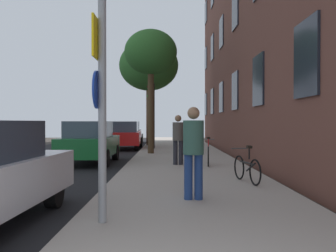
{
  "coord_description": "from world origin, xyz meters",
  "views": [
    {
      "loc": [
        0.48,
        -1.71,
        1.61
      ],
      "look_at": [
        0.52,
        13.17,
        1.44
      ],
      "focal_mm": 39.51,
      "sensor_mm": 36.0,
      "label": 1
    }
  ],
  "objects_px": {
    "traffic_light": "(151,104)",
    "bicycle_1": "(207,154)",
    "tree_far": "(148,66)",
    "car_2": "(124,135)",
    "tree_near": "(150,54)",
    "bicycle_0": "(246,168)",
    "car_3": "(129,132)",
    "sign_post": "(100,93)",
    "bicycle_2": "(193,145)",
    "pedestrian_0": "(193,147)",
    "pedestrian_1": "(177,136)",
    "car_1": "(89,142)"
  },
  "relations": [
    {
      "from": "bicycle_1",
      "to": "pedestrian_1",
      "type": "height_order",
      "value": "pedestrian_1"
    },
    {
      "from": "bicycle_2",
      "to": "pedestrian_1",
      "type": "bearing_deg",
      "value": -100.84
    },
    {
      "from": "pedestrian_1",
      "to": "car_2",
      "type": "bearing_deg",
      "value": 108.2
    },
    {
      "from": "traffic_light",
      "to": "bicycle_1",
      "type": "bearing_deg",
      "value": -73.89
    },
    {
      "from": "bicycle_0",
      "to": "car_2",
      "type": "xyz_separation_m",
      "value": [
        -4.46,
        12.52,
        0.37
      ]
    },
    {
      "from": "pedestrian_0",
      "to": "car_1",
      "type": "xyz_separation_m",
      "value": [
        -3.49,
        7.1,
        -0.29
      ]
    },
    {
      "from": "bicycle_0",
      "to": "car_3",
      "type": "xyz_separation_m",
      "value": [
        -4.9,
        19.42,
        0.37
      ]
    },
    {
      "from": "tree_near",
      "to": "car_2",
      "type": "relative_size",
      "value": 1.38
    },
    {
      "from": "bicycle_0",
      "to": "car_1",
      "type": "relative_size",
      "value": 0.4
    },
    {
      "from": "traffic_light",
      "to": "bicycle_1",
      "type": "distance_m",
      "value": 8.58
    },
    {
      "from": "pedestrian_0",
      "to": "tree_near",
      "type": "bearing_deg",
      "value": 97.14
    },
    {
      "from": "tree_near",
      "to": "car_3",
      "type": "height_order",
      "value": "tree_near"
    },
    {
      "from": "bicycle_0",
      "to": "car_3",
      "type": "bearing_deg",
      "value": 104.15
    },
    {
      "from": "bicycle_1",
      "to": "car_2",
      "type": "height_order",
      "value": "car_2"
    },
    {
      "from": "bicycle_2",
      "to": "car_2",
      "type": "bearing_deg",
      "value": 131.65
    },
    {
      "from": "pedestrian_1",
      "to": "bicycle_2",
      "type": "bearing_deg",
      "value": 79.16
    },
    {
      "from": "traffic_light",
      "to": "pedestrian_0",
      "type": "height_order",
      "value": "traffic_light"
    },
    {
      "from": "pedestrian_1",
      "to": "car_3",
      "type": "height_order",
      "value": "pedestrian_1"
    },
    {
      "from": "car_3",
      "to": "tree_near",
      "type": "bearing_deg",
      "value": -78.94
    },
    {
      "from": "pedestrian_0",
      "to": "tree_far",
      "type": "bearing_deg",
      "value": 95.94
    },
    {
      "from": "bicycle_0",
      "to": "car_3",
      "type": "distance_m",
      "value": 20.03
    },
    {
      "from": "car_1",
      "to": "bicycle_2",
      "type": "bearing_deg",
      "value": 37.05
    },
    {
      "from": "bicycle_1",
      "to": "pedestrian_0",
      "type": "relative_size",
      "value": 0.99
    },
    {
      "from": "tree_far",
      "to": "bicycle_1",
      "type": "relative_size",
      "value": 3.81
    },
    {
      "from": "tree_near",
      "to": "car_3",
      "type": "distance_m",
      "value": 11.87
    },
    {
      "from": "car_2",
      "to": "tree_near",
      "type": "bearing_deg",
      "value": -67.25
    },
    {
      "from": "pedestrian_0",
      "to": "car_2",
      "type": "xyz_separation_m",
      "value": [
        -3.01,
        14.49,
        -0.29
      ]
    },
    {
      "from": "bicycle_0",
      "to": "pedestrian_1",
      "type": "bearing_deg",
      "value": 112.77
    },
    {
      "from": "tree_far",
      "to": "bicycle_2",
      "type": "xyz_separation_m",
      "value": [
        2.44,
        -6.17,
        -4.67
      ]
    },
    {
      "from": "tree_far",
      "to": "bicycle_1",
      "type": "height_order",
      "value": "tree_far"
    },
    {
      "from": "sign_post",
      "to": "traffic_light",
      "type": "xyz_separation_m",
      "value": [
        0.09,
        15.29,
        0.59
      ]
    },
    {
      "from": "tree_far",
      "to": "pedestrian_1",
      "type": "distance_m",
      "value": 11.56
    },
    {
      "from": "bicycle_0",
      "to": "bicycle_2",
      "type": "distance_m",
      "value": 8.34
    },
    {
      "from": "car_2",
      "to": "bicycle_2",
      "type": "bearing_deg",
      "value": -48.35
    },
    {
      "from": "tree_near",
      "to": "bicycle_2",
      "type": "bearing_deg",
      "value": -3.83
    },
    {
      "from": "tree_far",
      "to": "pedestrian_1",
      "type": "xyz_separation_m",
      "value": [
        1.57,
        -10.71,
        -4.06
      ]
    },
    {
      "from": "bicycle_2",
      "to": "tree_far",
      "type": "bearing_deg",
      "value": 111.59
    },
    {
      "from": "tree_near",
      "to": "car_2",
      "type": "height_order",
      "value": "tree_near"
    },
    {
      "from": "tree_far",
      "to": "bicycle_0",
      "type": "xyz_separation_m",
      "value": [
        3.16,
        -14.48,
        -4.69
      ]
    },
    {
      "from": "tree_far",
      "to": "pedestrian_0",
      "type": "xyz_separation_m",
      "value": [
        1.71,
        -16.45,
        -4.03
      ]
    },
    {
      "from": "sign_post",
      "to": "bicycle_2",
      "type": "distance_m",
      "value": 12.2
    },
    {
      "from": "traffic_light",
      "to": "car_3",
      "type": "bearing_deg",
      "value": 104.88
    },
    {
      "from": "car_1",
      "to": "car_2",
      "type": "distance_m",
      "value": 7.41
    },
    {
      "from": "traffic_light",
      "to": "bicycle_2",
      "type": "xyz_separation_m",
      "value": [
        2.13,
        -3.38,
        -2.13
      ]
    },
    {
      "from": "bicycle_1",
      "to": "car_2",
      "type": "bearing_deg",
      "value": 114.0
    },
    {
      "from": "tree_far",
      "to": "bicycle_2",
      "type": "height_order",
      "value": "tree_far"
    },
    {
      "from": "bicycle_2",
      "to": "car_1",
      "type": "height_order",
      "value": "car_1"
    },
    {
      "from": "traffic_light",
      "to": "car_2",
      "type": "bearing_deg",
      "value": 152.99
    },
    {
      "from": "pedestrian_0",
      "to": "car_1",
      "type": "bearing_deg",
      "value": 116.18
    },
    {
      "from": "tree_far",
      "to": "car_2",
      "type": "bearing_deg",
      "value": -123.54
    }
  ]
}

